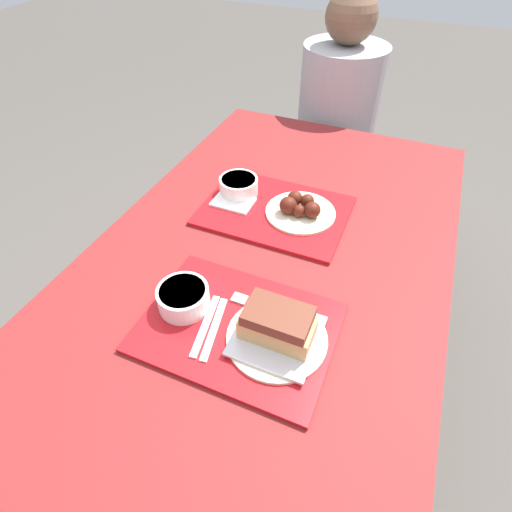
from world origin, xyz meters
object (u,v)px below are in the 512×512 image
Objects in this scene: tray_near at (238,327)px; person_seated_across at (340,96)px; wings_plate_far at (300,208)px; brisket_sandwich_plate at (277,329)px; bowl_coleslaw_far at (239,185)px; bowl_coleslaw_near at (183,297)px; tray_far at (275,211)px.

tray_near is 0.61× the size of person_seated_across.
person_seated_across is at bearing 94.37° from tray_near.
wings_plate_far is 0.85m from person_seated_across.
brisket_sandwich_plate is 1.29m from person_seated_across.
bowl_coleslaw_far is at bearing 114.44° from tray_near.
person_seated_across is (0.11, 0.82, -0.01)m from bowl_coleslaw_far.
tray_near is at bearing -1.99° from bowl_coleslaw_near.
tray_far is 2.06× the size of wings_plate_far.
tray_far is 0.14m from bowl_coleslaw_far.
tray_near is at bearing -179.12° from brisket_sandwich_plate.
tray_near and tray_far have the same top height.
brisket_sandwich_plate is at bearing -68.43° from tray_far.
bowl_coleslaw_near is at bearing 178.01° from tray_near.
bowl_coleslaw_near is 0.58× the size of wings_plate_far.
wings_plate_far is (-0.10, 0.44, -0.02)m from brisket_sandwich_plate.
bowl_coleslaw_near is at bearing -98.09° from tray_far.
tray_near is 2.06× the size of wings_plate_far.
bowl_coleslaw_near is at bearing -107.16° from wings_plate_far.
tray_far is 0.08m from wings_plate_far.
bowl_coleslaw_near is (-0.06, -0.43, 0.04)m from tray_far.
tray_far is at bearing -172.86° from wings_plate_far.
tray_near is 0.44m from tray_far.
person_seated_across reaches higher than tray_near.
bowl_coleslaw_far is (-0.13, 0.03, 0.04)m from tray_far.
tray_far is at bearing 81.91° from bowl_coleslaw_near.
brisket_sandwich_plate is 1.83× the size of bowl_coleslaw_far.
bowl_coleslaw_far is at bearing 173.36° from wings_plate_far.
brisket_sandwich_plate is 0.31× the size of person_seated_across.
brisket_sandwich_plate is at bearing -56.75° from bowl_coleslaw_far.
person_seated_across is at bearing 91.36° from tray_far.
person_seated_across is (-0.19, 1.28, -0.01)m from brisket_sandwich_plate.
bowl_coleslaw_far is (-0.07, 0.46, 0.00)m from bowl_coleslaw_near.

